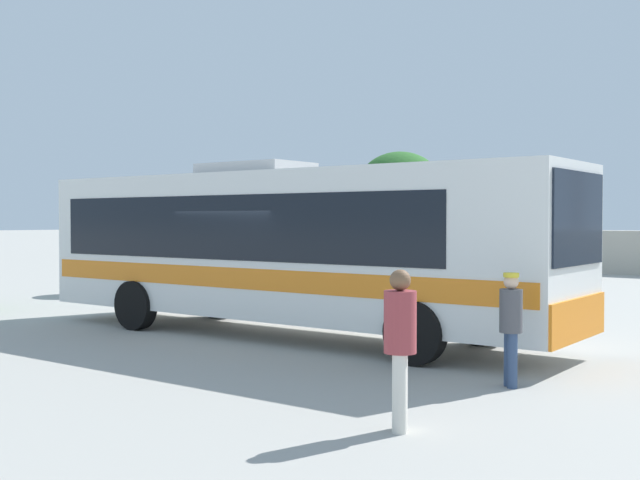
{
  "coord_description": "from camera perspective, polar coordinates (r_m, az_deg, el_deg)",
  "views": [
    {
      "loc": [
        11.0,
        -11.27,
        2.34
      ],
      "look_at": [
        -0.45,
        2.38,
        1.87
      ],
      "focal_mm": 43.58,
      "sensor_mm": 36.0,
      "label": 1
    }
  ],
  "objects": [
    {
      "name": "ground_plane",
      "position": [
        24.06,
        12.63,
        -4.1
      ],
      "size": [
        300.0,
        300.0,
        0.0
      ],
      "primitive_type": "plane",
      "color": "#A3A099"
    },
    {
      "name": "coach_bus_white_orange",
      "position": [
        15.6,
        -2.71,
        -0.21
      ],
      "size": [
        11.74,
        3.26,
        3.5
      ],
      "color": "white",
      "rests_on": "ground_plane"
    },
    {
      "name": "attendant_by_bus_door",
      "position": [
        11.17,
        13.84,
        -5.87
      ],
      "size": [
        0.45,
        0.45,
        1.6
      ],
      "color": "#33476B",
      "rests_on": "ground_plane"
    },
    {
      "name": "passenger_waiting_on_apron",
      "position": [
        8.65,
        5.9,
        -7.31
      ],
      "size": [
        0.5,
        0.5,
        1.79
      ],
      "color": "silver",
      "rests_on": "ground_plane"
    },
    {
      "name": "roadside_tree_midleft",
      "position": [
        41.28,
        17.0,
        3.29
      ],
      "size": [
        4.16,
        4.16,
        5.44
      ],
      "color": "brown",
      "rests_on": "ground_plane"
    },
    {
      "name": "parked_car_second_dark_blue",
      "position": [
        36.09,
        4.65,
        -0.95
      ],
      "size": [
        4.4,
        2.23,
        1.49
      ],
      "color": "navy",
      "rests_on": "ground_plane"
    },
    {
      "name": "roadside_tree_left",
      "position": [
        44.87,
        5.87,
        3.79
      ],
      "size": [
        4.96,
        4.96,
        6.24
      ],
      "color": "brown",
      "rests_on": "ground_plane"
    },
    {
      "name": "perimeter_wall",
      "position": [
        35.28,
        21.8,
        -0.88
      ],
      "size": [
        80.0,
        0.3,
        1.86
      ],
      "primitive_type": "cube",
      "color": "#B2AD9E",
      "rests_on": "ground_plane"
    },
    {
      "name": "vendor_umbrella_near_gate_green",
      "position": [
        25.2,
        -14.52,
        0.32
      ],
      "size": [
        1.87,
        1.87,
        2.16
      ],
      "color": "gray",
      "rests_on": "ground_plane"
    },
    {
      "name": "parked_car_leftmost_maroon",
      "position": [
        39.23,
        -2.16,
        -0.8
      ],
      "size": [
        4.4,
        2.21,
        1.41
      ],
      "color": "maroon",
      "rests_on": "ground_plane"
    }
  ]
}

